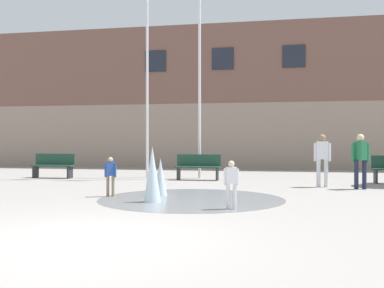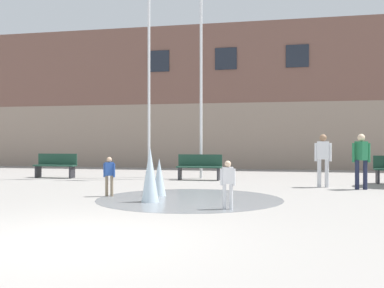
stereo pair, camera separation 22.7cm
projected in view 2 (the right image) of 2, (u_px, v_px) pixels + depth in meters
name	position (u px, v px, depth m)	size (l,w,h in m)	color
ground_plane	(71.00, 240.00, 6.23)	(100.00, 100.00, 0.00)	gray
library_building	(233.00, 101.00, 25.52)	(36.00, 6.05, 7.37)	gray
splash_fountain	(166.00, 183.00, 10.65)	(4.44, 4.44, 1.26)	gray
park_bench_far_left	(56.00, 165.00, 17.04)	(1.60, 0.44, 0.91)	#28282D
park_bench_center	(199.00, 167.00, 16.03)	(1.60, 0.44, 0.91)	#28282D
child_running	(228.00, 181.00, 9.08)	(0.31, 0.18, 0.99)	silver
adult_watching	(323.00, 156.00, 13.46)	(0.50, 0.24, 1.59)	silver
adult_near_bench	(361.00, 157.00, 12.82)	(0.50, 0.39, 1.59)	#1E233D
child_in_fountain	(109.00, 173.00, 11.22)	(0.31, 0.22, 0.99)	#89755B
flagpole_left	(150.00, 53.00, 17.15)	(0.80, 0.10, 8.98)	silver
flagpole_right	(202.00, 53.00, 16.74)	(0.80, 0.10, 8.88)	silver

